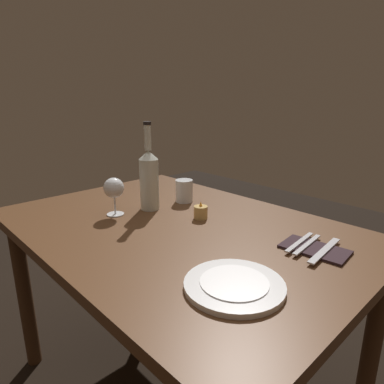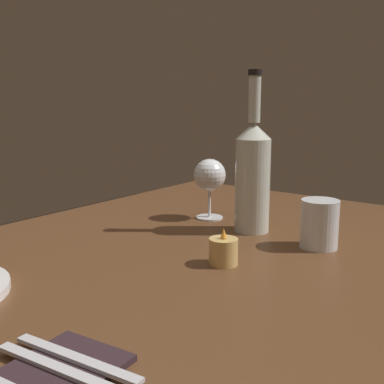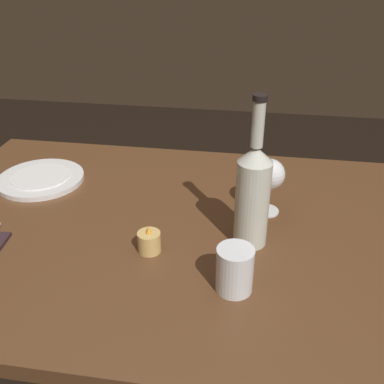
# 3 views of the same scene
# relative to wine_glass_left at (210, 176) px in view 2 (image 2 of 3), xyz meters

# --- Properties ---
(dining_table) EXTENTS (1.30, 0.90, 0.74)m
(dining_table) POSITION_rel_wine_glass_left_xyz_m (0.24, 0.10, -0.19)
(dining_table) COLOR #56351E
(dining_table) RESTS_ON ground
(wine_glass_left) EXTENTS (0.08, 0.08, 0.15)m
(wine_glass_left) POSITION_rel_wine_glass_left_xyz_m (0.00, 0.00, 0.00)
(wine_glass_left) COLOR white
(wine_glass_left) RESTS_ON dining_table
(wine_bottle) EXTENTS (0.08, 0.08, 0.35)m
(wine_bottle) POSITION_rel_wine_glass_left_xyz_m (0.04, 0.14, 0.02)
(wine_bottle) COLOR silver
(wine_bottle) RESTS_ON dining_table
(water_tumbler) EXTENTS (0.07, 0.07, 0.10)m
(water_tumbler) POSITION_rel_wine_glass_left_xyz_m (0.06, 0.31, -0.06)
(water_tumbler) COLOR white
(water_tumbler) RESTS_ON dining_table
(votive_candle) EXTENTS (0.05, 0.05, 0.07)m
(votive_candle) POSITION_rel_wine_glass_left_xyz_m (0.26, 0.21, -0.08)
(votive_candle) COLOR #DBB266
(votive_candle) RESTS_ON dining_table
(fork_inner) EXTENTS (0.03, 0.18, 0.00)m
(fork_inner) POSITION_rel_wine_glass_left_xyz_m (0.66, 0.27, -0.09)
(fork_inner) COLOR silver
(fork_inner) RESTS_ON folded_napkin
(fork_outer) EXTENTS (0.03, 0.18, 0.00)m
(fork_outer) POSITION_rel_wine_glass_left_xyz_m (0.63, 0.27, -0.09)
(fork_outer) COLOR silver
(fork_outer) RESTS_ON folded_napkin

